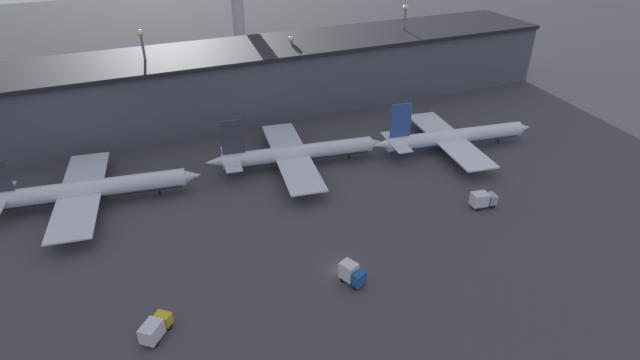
{
  "coord_description": "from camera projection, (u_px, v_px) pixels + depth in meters",
  "views": [
    {
      "loc": [
        -31.91,
        -62.65,
        60.17
      ],
      "look_at": [
        5.17,
        22.09,
        6.0
      ],
      "focal_mm": 28.0,
      "sensor_mm": 36.0,
      "label": 1
    }
  ],
  "objects": [
    {
      "name": "service_vehicle_2",
      "position": [
        155.0,
        328.0,
        76.49
      ],
      "size": [
        5.58,
        5.87,
        3.34
      ],
      "rotation": [
        0.0,
        0.0,
        0.85
      ],
      "color": "gold",
      "rests_on": "ground"
    },
    {
      "name": "airplane_0",
      "position": [
        87.0,
        190.0,
        108.23
      ],
      "size": [
        48.36,
        37.58,
        12.89
      ],
      "rotation": [
        0.0,
        0.0,
        -0.15
      ],
      "color": "silver",
      "rests_on": "ground"
    },
    {
      "name": "ground",
      "position": [
        343.0,
        270.0,
        90.97
      ],
      "size": [
        600.0,
        600.0,
        0.0
      ],
      "primitive_type": "plane",
      "color": "#423F44"
    },
    {
      "name": "terminal_building",
      "position": [
        227.0,
        83.0,
        148.69
      ],
      "size": [
        211.65,
        27.78,
        19.95
      ],
      "color": "#4C515B",
      "rests_on": "ground"
    },
    {
      "name": "airplane_1",
      "position": [
        296.0,
        154.0,
        123.46
      ],
      "size": [
        45.37,
        38.34,
        14.1
      ],
      "rotation": [
        0.0,
        0.0,
        -0.15
      ],
      "color": "silver",
      "rests_on": "ground"
    },
    {
      "name": "airplane_2",
      "position": [
        453.0,
        137.0,
        131.5
      ],
      "size": [
        46.03,
        35.72,
        14.48
      ],
      "rotation": [
        0.0,
        0.0,
        -0.15
      ],
      "color": "white",
      "rests_on": "ground"
    },
    {
      "name": "lamp_post_1",
      "position": [
        147.0,
        68.0,
        136.88
      ],
      "size": [
        1.8,
        1.8,
        28.0
      ],
      "color": "slate",
      "rests_on": "ground"
    },
    {
      "name": "service_vehicle_0",
      "position": [
        483.0,
        199.0,
        107.99
      ],
      "size": [
        5.8,
        3.33,
        3.57
      ],
      "rotation": [
        0.0,
        0.0,
        -0.14
      ],
      "color": "#9EA3A8",
      "rests_on": "ground"
    },
    {
      "name": "service_vehicle_1",
      "position": [
        351.0,
        273.0,
        87.08
      ],
      "size": [
        3.93,
        5.1,
        3.89
      ],
      "rotation": [
        0.0,
        0.0,
        -1.17
      ],
      "color": "#195199",
      "rests_on": "ground"
    },
    {
      "name": "lamp_post_3",
      "position": [
        403.0,
        37.0,
        165.31
      ],
      "size": [
        1.8,
        1.8,
        27.99
      ],
      "color": "slate",
      "rests_on": "ground"
    },
    {
      "name": "lamp_post_2",
      "position": [
        292.0,
        61.0,
        153.24
      ],
      "size": [
        1.8,
        1.8,
        22.01
      ],
      "color": "slate",
      "rests_on": "ground"
    }
  ]
}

